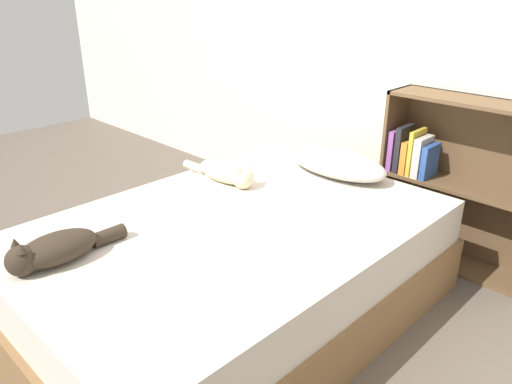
{
  "coord_description": "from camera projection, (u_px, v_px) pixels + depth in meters",
  "views": [
    {
      "loc": [
        1.52,
        -1.38,
        1.54
      ],
      "look_at": [
        0.0,
        0.15,
        0.61
      ],
      "focal_mm": 35.0,
      "sensor_mm": 36.0,
      "label": 1
    }
  ],
  "objects": [
    {
      "name": "ground_plane",
      "position": [
        235.0,
        312.0,
        2.49
      ],
      "size": [
        8.0,
        8.0,
        0.0
      ],
      "primitive_type": "plane",
      "color": "brown"
    },
    {
      "name": "wall_back",
      "position": [
        406.0,
        31.0,
        2.91
      ],
      "size": [
        8.0,
        0.06,
        2.5
      ],
      "color": "silver",
      "rests_on": "ground_plane"
    },
    {
      "name": "bed",
      "position": [
        234.0,
        269.0,
        2.4
      ],
      "size": [
        1.37,
        2.01,
        0.51
      ],
      "color": "brown",
      "rests_on": "ground_plane"
    },
    {
      "name": "pillow",
      "position": [
        336.0,
        163.0,
        2.82
      ],
      "size": [
        0.63,
        0.31,
        0.14
      ],
      "color": "beige",
      "rests_on": "bed"
    },
    {
      "name": "cat_light",
      "position": [
        226.0,
        173.0,
        2.71
      ],
      "size": [
        0.52,
        0.15,
        0.14
      ],
      "rotation": [
        0.0,
        0.0,
        0.04
      ],
      "color": "beige",
      "rests_on": "bed"
    },
    {
      "name": "cat_dark",
      "position": [
        54.0,
        250.0,
        1.94
      ],
      "size": [
        0.18,
        0.49,
        0.14
      ],
      "rotation": [
        0.0,
        0.0,
        4.7
      ],
      "color": "#33281E",
      "rests_on": "bed"
    },
    {
      "name": "bookshelf",
      "position": [
        458.0,
        179.0,
        2.8
      ],
      "size": [
        0.91,
        0.26,
        0.96
      ],
      "color": "brown",
      "rests_on": "ground_plane"
    }
  ]
}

